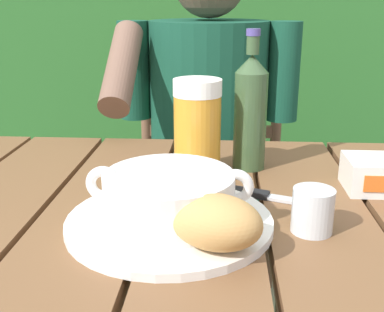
% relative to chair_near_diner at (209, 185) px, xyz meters
% --- Properties ---
extents(dining_table, '(1.47, 0.81, 0.75)m').
position_rel_chair_near_diner_xyz_m(dining_table, '(0.02, -0.84, 0.19)').
color(dining_table, brown).
rests_on(dining_table, ground_plane).
extents(hedge_backdrop, '(4.21, 0.79, 1.99)m').
position_rel_chair_near_diner_xyz_m(hedge_backdrop, '(-0.03, 0.94, 0.41)').
color(hedge_backdrop, '#285E25').
rests_on(hedge_backdrop, ground_plane).
extents(chair_near_diner, '(0.48, 0.43, 0.91)m').
position_rel_chair_near_diner_xyz_m(chair_near_diner, '(0.00, 0.00, 0.00)').
color(chair_near_diner, brown).
rests_on(chair_near_diner, ground_plane).
extents(person_eating, '(0.48, 0.47, 1.21)m').
position_rel_chair_near_diner_xyz_m(person_eating, '(-0.00, -0.20, 0.24)').
color(person_eating, '#144632').
rests_on(person_eating, ground_plane).
extents(serving_plate, '(0.29, 0.29, 0.01)m').
position_rel_chair_near_diner_xyz_m(serving_plate, '(-0.03, -0.86, 0.29)').
color(serving_plate, white).
rests_on(serving_plate, dining_table).
extents(soup_bowl, '(0.23, 0.18, 0.07)m').
position_rel_chair_near_diner_xyz_m(soup_bowl, '(-0.03, -0.86, 0.33)').
color(soup_bowl, white).
rests_on(soup_bowl, serving_plate).
extents(bread_roll, '(0.14, 0.12, 0.07)m').
position_rel_chair_near_diner_xyz_m(bread_roll, '(0.04, -0.94, 0.33)').
color(bread_roll, tan).
rests_on(bread_roll, serving_plate).
extents(beer_glass, '(0.08, 0.08, 0.17)m').
position_rel_chair_near_diner_xyz_m(beer_glass, '(-0.00, -0.65, 0.37)').
color(beer_glass, orange).
rests_on(beer_glass, dining_table).
extents(beer_bottle, '(0.06, 0.06, 0.25)m').
position_rel_chair_near_diner_xyz_m(beer_bottle, '(0.09, -0.61, 0.39)').
color(beer_bottle, '#36512F').
rests_on(beer_bottle, dining_table).
extents(water_glass_small, '(0.06, 0.06, 0.06)m').
position_rel_chair_near_diner_xyz_m(water_glass_small, '(0.16, -0.87, 0.31)').
color(water_glass_small, silver).
rests_on(water_glass_small, dining_table).
extents(butter_tub, '(0.12, 0.09, 0.05)m').
position_rel_chair_near_diner_xyz_m(butter_tub, '(0.30, -0.71, 0.31)').
color(butter_tub, white).
rests_on(butter_tub, dining_table).
extents(table_knife, '(0.16, 0.07, 0.01)m').
position_rel_chair_near_diner_xyz_m(table_knife, '(0.11, -0.76, 0.29)').
color(table_knife, silver).
rests_on(table_knife, dining_table).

